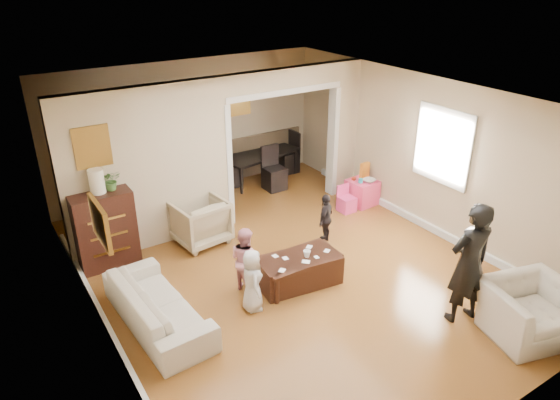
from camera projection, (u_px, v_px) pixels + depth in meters
floor at (287, 267)px, 7.71m from camera, size 7.00×7.00×0.00m
partition_left at (150, 169)px, 7.85m from camera, size 2.75×0.18×2.60m
partition_right at (343, 129)px, 9.73m from camera, size 0.55×0.18×2.60m
partition_header at (283, 78)px, 8.58m from camera, size 2.22×0.18×0.35m
window_pane at (443, 146)px, 8.08m from camera, size 0.03×0.95×1.10m
framed_art_partition at (92, 147)px, 7.14m from camera, size 0.45×0.03×0.55m
framed_art_sofa_wall at (100, 223)px, 5.16m from camera, size 0.03×0.55×0.40m
framed_art_alcove at (239, 100)px, 10.14m from camera, size 0.45×0.03×0.55m
sofa at (158, 305)px, 6.39m from camera, size 0.87×1.97×0.56m
armchair_back at (200, 221)px, 8.25m from camera, size 0.89×0.91×0.75m
armchair_front at (529, 311)px, 6.20m from camera, size 1.25×1.16×0.68m
dresser at (105, 229)px, 7.56m from camera, size 0.87×0.49×1.19m
table_lamp at (97, 181)px, 7.23m from camera, size 0.22×0.22×0.36m
potted_plant at (111, 180)px, 7.34m from camera, size 0.27×0.23×0.30m
coffee_table at (299, 270)px, 7.23m from camera, size 1.23×0.73×0.44m
coffee_cup at (307, 254)px, 7.13m from camera, size 0.12×0.12×0.10m
play_table at (362, 192)px, 9.63m from camera, size 0.53×0.53×0.48m
cereal_box at (365, 170)px, 9.60m from camera, size 0.21×0.09×0.30m
cyan_cup at (361, 181)px, 9.43m from camera, size 0.08×0.08×0.08m
toy_block at (354, 179)px, 9.55m from camera, size 0.10×0.09×0.05m
play_bowl at (369, 181)px, 9.45m from camera, size 0.25×0.25×0.06m
dining_table at (258, 166)px, 10.72m from camera, size 1.85×1.26×0.60m
adult_person at (469, 264)px, 6.26m from camera, size 0.67×0.50×1.66m
child_kneel_a at (252, 280)px, 6.60m from camera, size 0.40×0.50×0.88m
child_kneel_b at (245, 259)px, 7.00m from camera, size 0.46×0.54×0.96m
child_toddler at (326, 219)px, 8.22m from camera, size 0.54×0.45×0.86m
craft_papers at (300, 257)px, 7.13m from camera, size 0.95×0.47×0.00m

